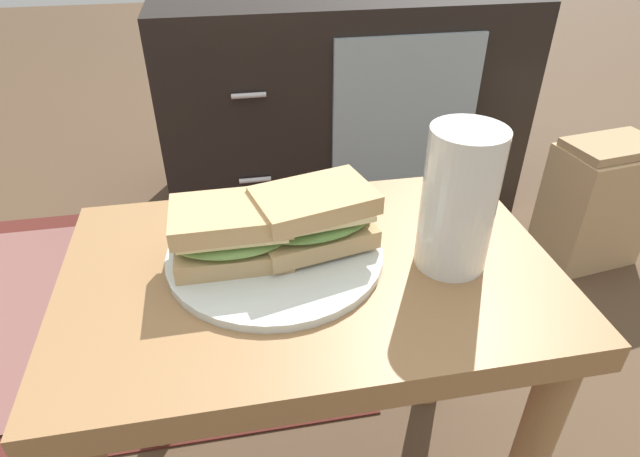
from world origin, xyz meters
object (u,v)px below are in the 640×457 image
(tv_cabinet, at_px, (339,101))
(beer_glass, at_px, (458,202))
(sandwich_back, at_px, (314,217))
(paper_bag, at_px, (596,203))
(plate, at_px, (275,253))
(sandwich_front, at_px, (232,233))

(tv_cabinet, bearing_deg, beer_glass, -95.03)
(sandwich_back, relative_size, beer_glass, 0.95)
(sandwich_back, relative_size, paper_bag, 0.49)
(plate, relative_size, sandwich_back, 1.60)
(tv_cabinet, xyz_separation_m, sandwich_front, (-0.33, -0.93, 0.21))
(plate, height_order, beer_glass, beer_glass)
(sandwich_front, relative_size, paper_bag, 0.43)
(plate, relative_size, beer_glass, 1.53)
(tv_cabinet, height_order, plate, tv_cabinet)
(tv_cabinet, bearing_deg, plate, -106.93)
(sandwich_front, relative_size, sandwich_back, 0.88)
(plate, xyz_separation_m, sandwich_back, (0.05, 0.00, 0.04))
(tv_cabinet, height_order, sandwich_back, tv_cabinet)
(sandwich_front, distance_m, sandwich_back, 0.09)
(tv_cabinet, distance_m, beer_glass, 1.00)
(paper_bag, bearing_deg, sandwich_front, -151.34)
(sandwich_front, xyz_separation_m, sandwich_back, (0.09, 0.01, 0.01))
(tv_cabinet, distance_m, paper_bag, 0.72)
(tv_cabinet, relative_size, plate, 3.83)
(plate, relative_size, paper_bag, 0.78)
(sandwich_front, bearing_deg, plate, 4.40)
(sandwich_back, height_order, beer_glass, beer_glass)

